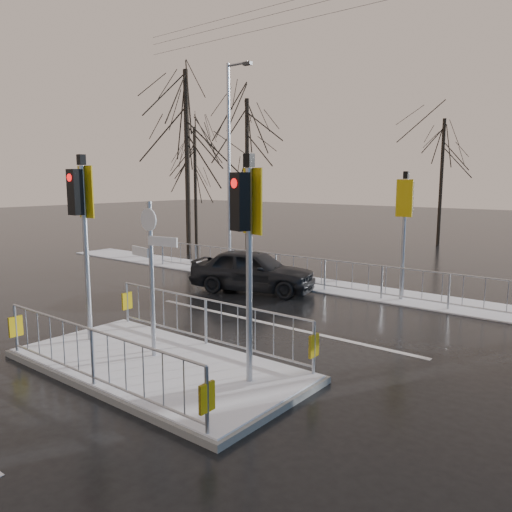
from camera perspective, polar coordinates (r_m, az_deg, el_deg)
The scene contains 11 objects.
ground at distance 10.09m, azimuth -11.30°, elevation -12.52°, with size 120.00×120.00×0.00m, color black.
snow_verge at distance 16.71m, azimuth 11.83°, elevation -3.94°, with size 30.00×2.00×0.04m, color white.
lane_markings at distance 9.90m, azimuth -12.81°, elevation -12.98°, with size 8.00×11.38×0.01m.
traffic_island at distance 9.98m, azimuth -11.36°, elevation -10.39°, with size 6.00×3.04×4.15m.
far_kerb_fixtures at distance 15.95m, azimuth 12.07°, elevation -0.89°, with size 18.00×0.65×3.83m.
car_far_lane at distance 16.28m, azimuth -0.37°, elevation -1.65°, with size 1.65×4.09×1.39m, color black.
tree_near_a at distance 24.71m, azimuth -7.95°, elevation 14.40°, with size 4.75×4.75×8.97m.
tree_near_b at distance 24.04m, azimuth -1.02°, elevation 12.34°, with size 4.00×4.00×7.55m.
tree_near_c at distance 27.78m, azimuth -6.98°, elevation 10.46°, with size 3.50×3.50×6.61m.
tree_far_a at distance 29.53m, azimuth 20.54°, elevation 10.50°, with size 3.75×3.75×7.08m.
street_lamp_left at distance 20.70m, azimuth -2.98°, elevation 11.10°, with size 1.25×0.18×8.20m.
Camera 1 is at (7.25, -6.02, 3.63)m, focal length 35.00 mm.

